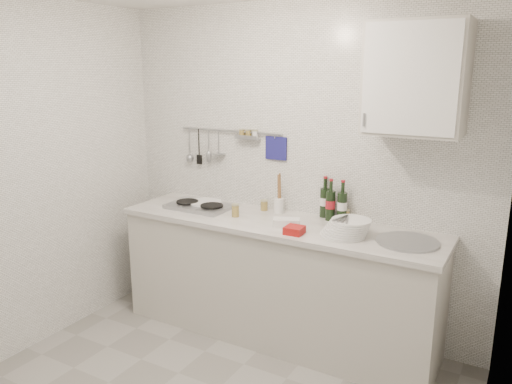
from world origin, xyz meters
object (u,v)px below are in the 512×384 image
plate_stack_sink (347,228)px  wall_cabinet (416,79)px  utensil_crock (279,204)px  wine_bottles (332,199)px  plate_stack_hob (204,204)px

plate_stack_sink → wall_cabinet: bearing=28.1°
wall_cabinet → utensil_crock: wall_cabinet is taller
utensil_crock → wine_bottles: bearing=6.3°
plate_stack_hob → plate_stack_sink: 1.27m
plate_stack_hob → utensil_crock: (0.62, 0.13, 0.05)m
plate_stack_hob → plate_stack_sink: (1.26, -0.13, 0.03)m
plate_stack_hob → utensil_crock: bearing=11.5°
plate_stack_sink → wine_bottles: size_ratio=1.07×
wall_cabinet → plate_stack_hob: size_ratio=2.45×
plate_stack_hob → utensil_crock: 0.63m
plate_stack_hob → utensil_crock: size_ratio=0.89×
wall_cabinet → plate_stack_sink: (-0.34, -0.18, -0.98)m
wine_bottles → utensil_crock: 0.43m
wall_cabinet → plate_stack_sink: bearing=-151.9°
plate_stack_sink → wine_bottles: bearing=126.6°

